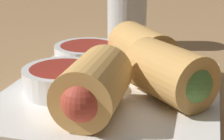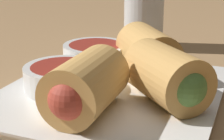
{
  "view_description": "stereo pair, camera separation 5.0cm",
  "coord_description": "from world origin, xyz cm",
  "px_view_note": "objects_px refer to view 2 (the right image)",
  "views": [
    {
      "loc": [
        -43.35,
        -10.12,
        20.4
      ],
      "look_at": [
        -2.64,
        0.75,
        5.98
      ],
      "focal_mm": 60.0,
      "sensor_mm": 36.0,
      "label": 1
    },
    {
      "loc": [
        -41.77,
        -14.87,
        20.4
      ],
      "look_at": [
        -2.64,
        0.75,
        5.98
      ],
      "focal_mm": 60.0,
      "sensor_mm": 36.0,
      "label": 2
    }
  ],
  "objects_px": {
    "dipping_bowl_near": "(63,77)",
    "drinking_glass": "(144,13)",
    "dipping_bowl_far": "(96,53)",
    "serving_plate": "(112,95)"
  },
  "relations": [
    {
      "from": "drinking_glass",
      "to": "serving_plate",
      "type": "bearing_deg",
      "value": -171.13
    },
    {
      "from": "dipping_bowl_near",
      "to": "dipping_bowl_far",
      "type": "relative_size",
      "value": 1.0
    },
    {
      "from": "dipping_bowl_far",
      "to": "drinking_glass",
      "type": "relative_size",
      "value": 0.76
    },
    {
      "from": "serving_plate",
      "to": "dipping_bowl_near",
      "type": "bearing_deg",
      "value": 109.57
    },
    {
      "from": "drinking_glass",
      "to": "dipping_bowl_far",
      "type": "bearing_deg",
      "value": 173.32
    },
    {
      "from": "serving_plate",
      "to": "dipping_bowl_near",
      "type": "xyz_separation_m",
      "value": [
        -0.02,
        0.06,
        0.02
      ]
    },
    {
      "from": "dipping_bowl_near",
      "to": "drinking_glass",
      "type": "height_order",
      "value": "drinking_glass"
    },
    {
      "from": "dipping_bowl_near",
      "to": "drinking_glass",
      "type": "relative_size",
      "value": 0.76
    },
    {
      "from": "serving_plate",
      "to": "dipping_bowl_near",
      "type": "distance_m",
      "value": 0.06
    },
    {
      "from": "dipping_bowl_near",
      "to": "serving_plate",
      "type": "bearing_deg",
      "value": -70.43
    }
  ]
}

